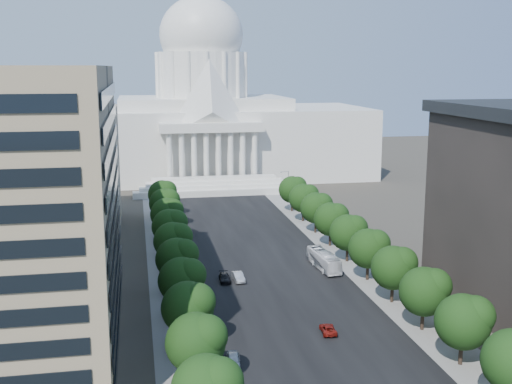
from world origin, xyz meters
TOP-DOWN VIEW (x-y plane):
  - road_asphalt at (0.00, 90.00)m, footprint 30.00×260.00m
  - sidewalk_left at (-19.00, 90.00)m, footprint 8.00×260.00m
  - sidewalk_right at (19.00, 90.00)m, footprint 8.00×260.00m
  - capitol at (0.00, 184.89)m, footprint 120.00×56.00m
  - office_block_left_far at (-48.00, 100.00)m, footprint 38.00×52.00m
  - tree_l_b at (-17.66, 23.81)m, footprint 7.79×7.60m
  - tree_l_c at (-17.66, 35.81)m, footprint 7.79×7.60m
  - tree_l_d at (-17.66, 47.81)m, footprint 7.79×7.60m
  - tree_l_e at (-17.66, 59.81)m, footprint 7.79×7.60m
  - tree_l_f at (-17.66, 71.81)m, footprint 7.79×7.60m
  - tree_l_g at (-17.66, 83.81)m, footprint 7.79×7.60m
  - tree_l_h at (-17.66, 95.81)m, footprint 7.79×7.60m
  - tree_l_i at (-17.66, 107.81)m, footprint 7.79×7.60m
  - tree_l_j at (-17.66, 119.81)m, footprint 7.79×7.60m
  - tree_r_b at (18.34, 23.81)m, footprint 7.79×7.60m
  - tree_r_c at (18.34, 35.81)m, footprint 7.79×7.60m
  - tree_r_d at (18.34, 47.81)m, footprint 7.79×7.60m
  - tree_r_e at (18.34, 59.81)m, footprint 7.79×7.60m
  - tree_r_f at (18.34, 71.81)m, footprint 7.79×7.60m
  - tree_r_g at (18.34, 83.81)m, footprint 7.79×7.60m
  - tree_r_h at (18.34, 95.81)m, footprint 7.79×7.60m
  - tree_r_i at (18.34, 107.81)m, footprint 7.79×7.60m
  - tree_r_j at (18.34, 119.81)m, footprint 7.79×7.60m
  - streetlight_b at (19.90, 35.00)m, footprint 2.61×0.44m
  - streetlight_c at (19.90, 60.00)m, footprint 2.61×0.44m
  - streetlight_d at (19.90, 85.00)m, footprint 2.61×0.44m
  - streetlight_e at (19.90, 110.00)m, footprint 2.61×0.44m
  - streetlight_f at (19.90, 135.00)m, footprint 2.61×0.44m
  - car_dark_a at (-13.50, 28.31)m, footprint 2.19×4.47m
  - car_silver at (-6.30, 63.78)m, footprint 2.13×5.12m
  - car_red at (3.34, 37.36)m, footprint 2.47×4.72m
  - car_dark_b at (-8.82, 63.90)m, footprint 2.14×4.99m
  - car_parked at (-12.50, 29.16)m, footprint 2.52×5.06m
  - city_bus at (11.80, 68.16)m, footprint 3.87×12.71m

SIDE VIEW (x-z plane):
  - road_asphalt at x=0.00m, z-range -0.01..0.01m
  - sidewalk_left at x=-19.00m, z-range -0.01..0.01m
  - sidewalk_right at x=19.00m, z-range -0.01..0.01m
  - car_red at x=3.34m, z-range 0.00..1.27m
  - car_dark_b at x=-8.82m, z-range 0.00..1.43m
  - car_dark_a at x=-13.50m, z-range 0.00..1.47m
  - car_silver at x=-6.30m, z-range 0.00..1.65m
  - car_parked at x=-12.50m, z-range 0.00..1.65m
  - city_bus at x=11.80m, z-range 0.00..3.49m
  - streetlight_b at x=19.90m, z-range 1.32..10.32m
  - streetlight_c at x=19.90m, z-range 1.32..10.32m
  - streetlight_d at x=19.90m, z-range 1.32..10.32m
  - streetlight_e at x=19.90m, z-range 1.32..10.32m
  - streetlight_f at x=19.90m, z-range 1.32..10.32m
  - tree_l_b at x=-17.66m, z-range 1.47..11.44m
  - tree_l_c at x=-17.66m, z-range 1.47..11.44m
  - tree_l_d at x=-17.66m, z-range 1.47..11.44m
  - tree_l_e at x=-17.66m, z-range 1.47..11.44m
  - tree_l_f at x=-17.66m, z-range 1.47..11.44m
  - tree_l_g at x=-17.66m, z-range 1.47..11.44m
  - tree_l_h at x=-17.66m, z-range 1.47..11.44m
  - tree_l_i at x=-17.66m, z-range 1.47..11.44m
  - tree_l_j at x=-17.66m, z-range 1.47..11.44m
  - tree_r_b at x=18.34m, z-range 1.47..11.44m
  - tree_r_c at x=18.34m, z-range 1.47..11.44m
  - tree_r_d at x=18.34m, z-range 1.47..11.44m
  - tree_r_e at x=18.34m, z-range 1.47..11.44m
  - tree_r_f at x=18.34m, z-range 1.47..11.44m
  - tree_r_g at x=18.34m, z-range 1.47..11.44m
  - tree_r_h at x=18.34m, z-range 1.47..11.44m
  - tree_r_i at x=18.34m, z-range 1.47..11.44m
  - tree_r_j at x=18.34m, z-range 1.47..11.44m
  - office_block_left_far at x=-48.00m, z-range 0.00..30.00m
  - capitol at x=0.00m, z-range -16.49..56.51m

